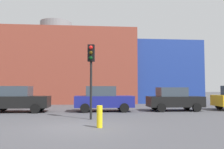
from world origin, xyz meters
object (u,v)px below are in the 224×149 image
object	(u,v)px
parked_car_1	(18,99)
bollard_yellow_0	(100,117)
parked_car_2	(103,99)
parked_car_3	(174,99)
traffic_light_island	(91,64)

from	to	relation	value
parked_car_1	bollard_yellow_0	distance (m)	8.76
parked_car_2	parked_car_3	size ratio (longest dim) A/B	1.05
parked_car_2	bollard_yellow_0	distance (m)	6.96
parked_car_3	bollard_yellow_0	xyz separation A→B (m)	(-5.68, -6.93, -0.39)
parked_car_2	bollard_yellow_0	world-z (taller)	parked_car_2
traffic_light_island	bollard_yellow_0	world-z (taller)	traffic_light_island
parked_car_1	bollard_yellow_0	size ratio (longest dim) A/B	4.52
parked_car_2	bollard_yellow_0	bearing A→B (deg)	-94.28
parked_car_2	parked_car_3	distance (m)	5.16
parked_car_1	parked_car_3	bearing A→B (deg)	0.00
bollard_yellow_0	parked_car_3	bearing A→B (deg)	50.63
parked_car_2	parked_car_1	bearing A→B (deg)	180.00
parked_car_2	parked_car_3	world-z (taller)	parked_car_2
traffic_light_island	bollard_yellow_0	distance (m)	3.62
parked_car_2	traffic_light_island	size ratio (longest dim) A/B	1.04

